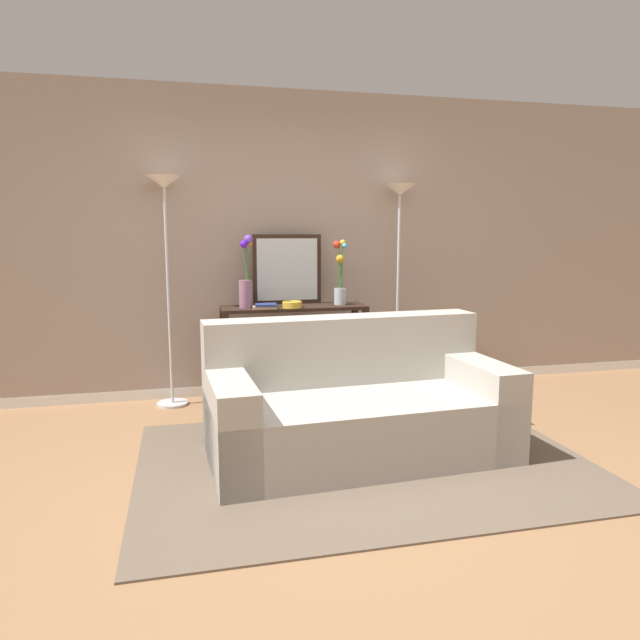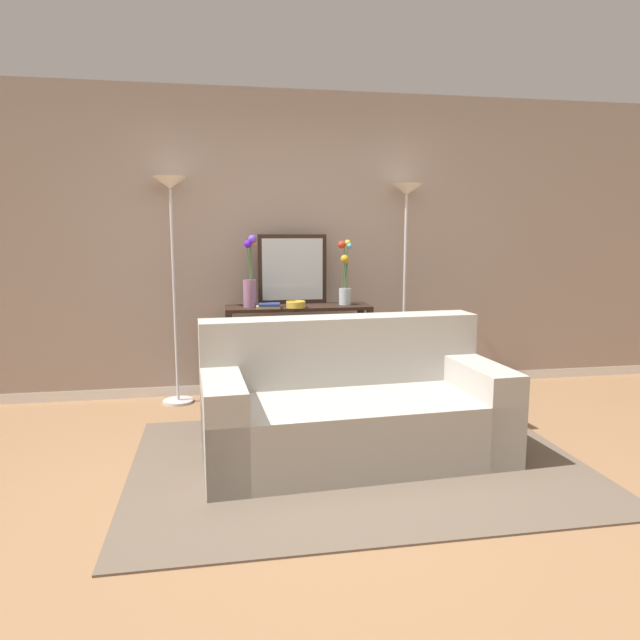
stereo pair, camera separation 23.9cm
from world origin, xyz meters
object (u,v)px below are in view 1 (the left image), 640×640
(floor_lamp_right, at_px, (399,230))
(vase_short_flowers, at_px, (340,279))
(book_row_under_console, at_px, (253,397))
(wall_mirror, at_px, (287,269))
(book_stack, at_px, (265,306))
(vase_tall_flowers, at_px, (246,282))
(fruit_bowl, at_px, (292,304))
(floor_lamp_left, at_px, (166,227))
(couch, at_px, (356,408))
(console_table, at_px, (294,336))

(floor_lamp_right, distance_m, vase_short_flowers, 0.71)
(book_row_under_console, bearing_deg, vase_short_flowers, 0.69)
(wall_mirror, bearing_deg, book_stack, -131.59)
(vase_tall_flowers, distance_m, fruit_bowl, 0.42)
(floor_lamp_left, xyz_separation_m, book_row_under_console, (0.67, -0.10, -1.44))
(couch, relative_size, floor_lamp_right, 1.05)
(couch, xyz_separation_m, book_row_under_console, (-0.52, 1.30, -0.26))
(wall_mirror, xyz_separation_m, fruit_bowl, (-0.01, -0.27, -0.27))
(vase_tall_flowers, bearing_deg, floor_lamp_left, 167.99)
(floor_lamp_right, distance_m, wall_mirror, 1.06)
(wall_mirror, bearing_deg, console_table, -79.73)
(floor_lamp_left, height_order, vase_short_flowers, floor_lamp_left)
(couch, relative_size, fruit_bowl, 12.00)
(book_stack, bearing_deg, wall_mirror, 48.41)
(floor_lamp_right, height_order, vase_short_flowers, floor_lamp_right)
(vase_short_flowers, bearing_deg, console_table, -178.70)
(floor_lamp_right, relative_size, fruit_bowl, 11.45)
(vase_short_flowers, xyz_separation_m, book_stack, (-0.67, -0.12, -0.20))
(vase_short_flowers, bearing_deg, fruit_bowl, -164.48)
(book_stack, relative_size, book_row_under_console, 0.73)
(floor_lamp_right, bearing_deg, vase_tall_flowers, -174.51)
(floor_lamp_left, distance_m, wall_mirror, 1.07)
(wall_mirror, distance_m, fruit_bowl, 0.38)
(console_table, bearing_deg, book_row_under_console, -180.00)
(couch, height_order, book_stack, couch)
(vase_tall_flowers, bearing_deg, couch, -65.74)
(book_row_under_console, bearing_deg, book_stack, -49.05)
(console_table, bearing_deg, book_stack, -156.91)
(fruit_bowl, bearing_deg, floor_lamp_left, 167.59)
(floor_lamp_right, relative_size, vase_short_flowers, 3.35)
(vase_short_flowers, height_order, fruit_bowl, vase_short_flowers)
(console_table, relative_size, wall_mirror, 2.04)
(vase_tall_flowers, bearing_deg, wall_mirror, 25.46)
(couch, xyz_separation_m, vase_tall_flowers, (-0.57, 1.27, 0.73))
(couch, xyz_separation_m, book_stack, (-0.43, 1.18, 0.54))
(fruit_bowl, height_order, book_row_under_console, fruit_bowl)
(floor_lamp_right, distance_m, book_row_under_console, 1.95)
(wall_mirror, height_order, book_stack, wall_mirror)
(wall_mirror, bearing_deg, couch, -82.45)
(wall_mirror, relative_size, vase_tall_flowers, 1.00)
(fruit_bowl, height_order, book_stack, fruit_bowl)
(vase_short_flowers, bearing_deg, book_row_under_console, -179.31)
(floor_lamp_left, relative_size, vase_short_flowers, 3.40)
(book_stack, bearing_deg, couch, -70.21)
(console_table, xyz_separation_m, vase_short_flowers, (0.41, 0.01, 0.48))
(vase_tall_flowers, xyz_separation_m, book_row_under_console, (0.05, 0.03, -0.99))
(floor_lamp_left, distance_m, book_row_under_console, 1.59)
(book_stack, bearing_deg, vase_tall_flowers, 150.07)
(wall_mirror, distance_m, book_stack, 0.45)
(console_table, distance_m, floor_lamp_right, 1.33)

